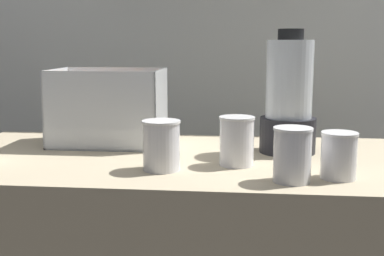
{
  "coord_description": "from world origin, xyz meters",
  "views": [
    {
      "loc": [
        0.14,
        -1.33,
        1.21
      ],
      "look_at": [
        0.0,
        0.0,
        0.98
      ],
      "focal_mm": 46.43,
      "sensor_mm": 36.0,
      "label": 1
    }
  ],
  "objects_px": {
    "blender_pitcher": "(289,101)",
    "juice_cup_mango_middle": "(237,144)",
    "juice_cup_orange_right": "(292,158)",
    "juice_cup_mango_far_right": "(339,157)",
    "carrot_display_bin": "(109,120)",
    "juice_cup_beet_left": "(161,147)"
  },
  "relations": [
    {
      "from": "blender_pitcher",
      "to": "juice_cup_mango_far_right",
      "type": "relative_size",
      "value": 3.2
    },
    {
      "from": "juice_cup_orange_right",
      "to": "blender_pitcher",
      "type": "bearing_deg",
      "value": 87.06
    },
    {
      "from": "juice_cup_orange_right",
      "to": "juice_cup_mango_far_right",
      "type": "height_order",
      "value": "juice_cup_orange_right"
    },
    {
      "from": "juice_cup_mango_far_right",
      "to": "blender_pitcher",
      "type": "bearing_deg",
      "value": 108.93
    },
    {
      "from": "blender_pitcher",
      "to": "juice_cup_orange_right",
      "type": "xyz_separation_m",
      "value": [
        -0.02,
        -0.31,
        -0.09
      ]
    },
    {
      "from": "carrot_display_bin",
      "to": "juice_cup_beet_left",
      "type": "height_order",
      "value": "carrot_display_bin"
    },
    {
      "from": "blender_pitcher",
      "to": "juice_cup_mango_middle",
      "type": "relative_size",
      "value": 2.77
    },
    {
      "from": "blender_pitcher",
      "to": "juice_cup_mango_middle",
      "type": "bearing_deg",
      "value": -130.08
    },
    {
      "from": "juice_cup_orange_right",
      "to": "juice_cup_mango_middle",
      "type": "bearing_deg",
      "value": 131.89
    },
    {
      "from": "juice_cup_mango_far_right",
      "to": "juice_cup_orange_right",
      "type": "bearing_deg",
      "value": -160.7
    },
    {
      "from": "blender_pitcher",
      "to": "juice_cup_mango_middle",
      "type": "xyz_separation_m",
      "value": [
        -0.14,
        -0.17,
        -0.09
      ]
    },
    {
      "from": "blender_pitcher",
      "to": "juice_cup_orange_right",
      "type": "relative_size",
      "value": 2.8
    },
    {
      "from": "blender_pitcher",
      "to": "juice_cup_mango_far_right",
      "type": "bearing_deg",
      "value": -71.07
    },
    {
      "from": "juice_cup_mango_middle",
      "to": "juice_cup_orange_right",
      "type": "xyz_separation_m",
      "value": [
        0.13,
        -0.14,
        0.0
      ]
    },
    {
      "from": "blender_pitcher",
      "to": "juice_cup_mango_middle",
      "type": "height_order",
      "value": "blender_pitcher"
    },
    {
      "from": "juice_cup_orange_right",
      "to": "juice_cup_mango_far_right",
      "type": "bearing_deg",
      "value": 19.3
    },
    {
      "from": "juice_cup_mango_middle",
      "to": "juice_cup_orange_right",
      "type": "bearing_deg",
      "value": -48.11
    },
    {
      "from": "juice_cup_beet_left",
      "to": "juice_cup_orange_right",
      "type": "bearing_deg",
      "value": -13.34
    },
    {
      "from": "juice_cup_mango_middle",
      "to": "juice_cup_mango_far_right",
      "type": "height_order",
      "value": "juice_cup_mango_middle"
    },
    {
      "from": "blender_pitcher",
      "to": "juice_cup_beet_left",
      "type": "distance_m",
      "value": 0.41
    },
    {
      "from": "blender_pitcher",
      "to": "juice_cup_orange_right",
      "type": "bearing_deg",
      "value": -92.94
    },
    {
      "from": "carrot_display_bin",
      "to": "juice_cup_mango_middle",
      "type": "distance_m",
      "value": 0.46
    }
  ]
}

